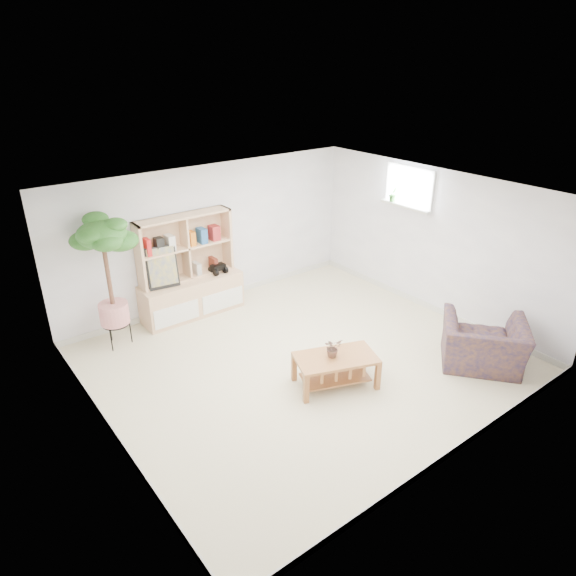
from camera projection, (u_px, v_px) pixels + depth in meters
floor at (303, 360)px, 7.38m from camera, size 5.50×5.00×0.01m
ceiling at (305, 196)px, 6.38m from camera, size 5.50×5.00×0.01m
walls at (304, 284)px, 6.88m from camera, size 5.51×5.01×2.40m
baseboard at (303, 357)px, 7.36m from camera, size 5.50×5.00×0.10m
window at (410, 187)px, 8.48m from camera, size 0.10×0.98×0.68m
window_sill at (405, 206)px, 8.59m from camera, size 0.14×1.00×0.04m
storage_unit at (190, 267)px, 8.33m from camera, size 1.70×0.57×1.70m
poster at (162, 267)px, 7.99m from camera, size 0.50×0.19×0.67m
toy_truck at (218, 268)px, 8.61m from camera, size 0.35×0.25×0.18m
coffee_table at (335, 371)px, 6.75m from camera, size 1.19×0.91×0.43m
table_plant at (333, 348)px, 6.63m from camera, size 0.24×0.21×0.25m
floor_tree at (109, 284)px, 7.35m from camera, size 0.94×0.94×2.02m
armchair at (483, 341)px, 7.08m from camera, size 1.42×1.44×0.81m
sill_plant at (393, 194)px, 8.73m from camera, size 0.17×0.15×0.26m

